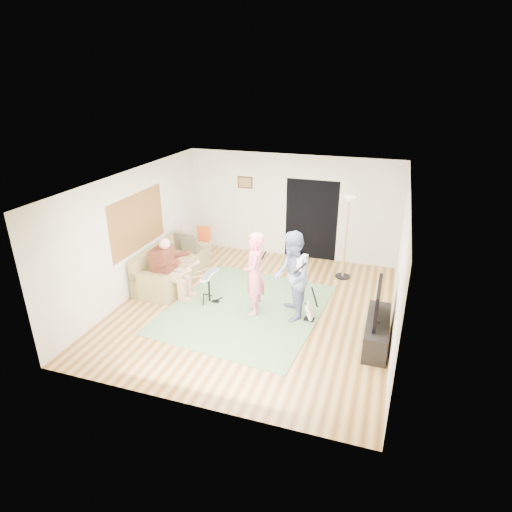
{
  "coord_description": "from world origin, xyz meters",
  "views": [
    {
      "loc": [
        2.48,
        -7.4,
        4.52
      ],
      "look_at": [
        -0.06,
        0.3,
        1.05
      ],
      "focal_mm": 30.0,
      "sensor_mm": 36.0,
      "label": 1
    }
  ],
  "objects_px": {
    "tv_cabinet": "(377,332)",
    "television": "(378,302)",
    "drum_kit": "(209,289)",
    "guitarist": "(292,276)",
    "sofa": "(170,269)",
    "guitar_spare": "(310,311)",
    "torchiere_lamp": "(347,223)",
    "singer": "(254,274)",
    "dining_chair": "(202,249)"
  },
  "relations": [
    {
      "from": "singer",
      "to": "television",
      "type": "distance_m",
      "value": 2.44
    },
    {
      "from": "sofa",
      "to": "singer",
      "type": "distance_m",
      "value": 2.52
    },
    {
      "from": "singer",
      "to": "torchiere_lamp",
      "type": "distance_m",
      "value": 2.73
    },
    {
      "from": "sofa",
      "to": "guitar_spare",
      "type": "relative_size",
      "value": 2.95
    },
    {
      "from": "guitar_spare",
      "to": "tv_cabinet",
      "type": "xyz_separation_m",
      "value": [
        1.3,
        -0.41,
        0.04
      ]
    },
    {
      "from": "guitarist",
      "to": "guitar_spare",
      "type": "relative_size",
      "value": 2.44
    },
    {
      "from": "sofa",
      "to": "guitar_spare",
      "type": "bearing_deg",
      "value": -11.7
    },
    {
      "from": "singer",
      "to": "dining_chair",
      "type": "distance_m",
      "value": 3.05
    },
    {
      "from": "singer",
      "to": "tv_cabinet",
      "type": "height_order",
      "value": "singer"
    },
    {
      "from": "dining_chair",
      "to": "television",
      "type": "bearing_deg",
      "value": -28.72
    },
    {
      "from": "guitarist",
      "to": "tv_cabinet",
      "type": "xyz_separation_m",
      "value": [
        1.7,
        -0.43,
        -0.65
      ]
    },
    {
      "from": "guitar_spare",
      "to": "television",
      "type": "bearing_deg",
      "value": -18.23
    },
    {
      "from": "guitarist",
      "to": "television",
      "type": "distance_m",
      "value": 1.71
    },
    {
      "from": "torchiere_lamp",
      "to": "dining_chair",
      "type": "height_order",
      "value": "torchiere_lamp"
    },
    {
      "from": "tv_cabinet",
      "to": "guitar_spare",
      "type": "bearing_deg",
      "value": 162.42
    },
    {
      "from": "guitarist",
      "to": "tv_cabinet",
      "type": "relative_size",
      "value": 1.29
    },
    {
      "from": "tv_cabinet",
      "to": "television",
      "type": "distance_m",
      "value": 0.6
    },
    {
      "from": "sofa",
      "to": "singer",
      "type": "height_order",
      "value": "singer"
    },
    {
      "from": "drum_kit",
      "to": "torchiere_lamp",
      "type": "relative_size",
      "value": 0.34
    },
    {
      "from": "guitar_spare",
      "to": "torchiere_lamp",
      "type": "distance_m",
      "value": 2.5
    },
    {
      "from": "sofa",
      "to": "drum_kit",
      "type": "height_order",
      "value": "sofa"
    },
    {
      "from": "dining_chair",
      "to": "television",
      "type": "xyz_separation_m",
      "value": [
        4.54,
        -2.5,
        0.53
      ]
    },
    {
      "from": "dining_chair",
      "to": "sofa",
      "type": "bearing_deg",
      "value": -98.77
    },
    {
      "from": "torchiere_lamp",
      "to": "dining_chair",
      "type": "bearing_deg",
      "value": -178.39
    },
    {
      "from": "sofa",
      "to": "guitar_spare",
      "type": "height_order",
      "value": "sofa"
    },
    {
      "from": "drum_kit",
      "to": "dining_chair",
      "type": "xyz_separation_m",
      "value": [
        -1.09,
        2.01,
        0.02
      ]
    },
    {
      "from": "drum_kit",
      "to": "dining_chair",
      "type": "bearing_deg",
      "value": 118.38
    },
    {
      "from": "singer",
      "to": "tv_cabinet",
      "type": "bearing_deg",
      "value": 64.2
    },
    {
      "from": "drum_kit",
      "to": "torchiere_lamp",
      "type": "bearing_deg",
      "value": 39.54
    },
    {
      "from": "drum_kit",
      "to": "tv_cabinet",
      "type": "relative_size",
      "value": 0.49
    },
    {
      "from": "drum_kit",
      "to": "guitarist",
      "type": "distance_m",
      "value": 1.9
    },
    {
      "from": "torchiere_lamp",
      "to": "television",
      "type": "bearing_deg",
      "value": -71.04
    },
    {
      "from": "drum_kit",
      "to": "torchiere_lamp",
      "type": "distance_m",
      "value": 3.48
    },
    {
      "from": "guitarist",
      "to": "guitar_spare",
      "type": "xyz_separation_m",
      "value": [
        0.4,
        -0.01,
        -0.69
      ]
    },
    {
      "from": "dining_chair",
      "to": "guitar_spare",
      "type": "bearing_deg",
      "value": -32.29
    },
    {
      "from": "tv_cabinet",
      "to": "drum_kit",
      "type": "bearing_deg",
      "value": 172.08
    },
    {
      "from": "drum_kit",
      "to": "television",
      "type": "bearing_deg",
      "value": -8.03
    },
    {
      "from": "drum_kit",
      "to": "guitar_spare",
      "type": "distance_m",
      "value": 2.2
    },
    {
      "from": "guitar_spare",
      "to": "sofa",
      "type": "bearing_deg",
      "value": 168.3
    },
    {
      "from": "guitarist",
      "to": "tv_cabinet",
      "type": "height_order",
      "value": "guitarist"
    },
    {
      "from": "drum_kit",
      "to": "television",
      "type": "height_order",
      "value": "television"
    },
    {
      "from": "sofa",
      "to": "torchiere_lamp",
      "type": "height_order",
      "value": "torchiere_lamp"
    },
    {
      "from": "torchiere_lamp",
      "to": "television",
      "type": "distance_m",
      "value": 2.79
    },
    {
      "from": "sofa",
      "to": "guitarist",
      "type": "bearing_deg",
      "value": -12.91
    },
    {
      "from": "singer",
      "to": "guitarist",
      "type": "bearing_deg",
      "value": 76.38
    },
    {
      "from": "guitarist",
      "to": "television",
      "type": "bearing_deg",
      "value": 56.16
    },
    {
      "from": "drum_kit",
      "to": "torchiere_lamp",
      "type": "height_order",
      "value": "torchiere_lamp"
    },
    {
      "from": "drum_kit",
      "to": "guitar_spare",
      "type": "relative_size",
      "value": 0.92
    },
    {
      "from": "torchiere_lamp",
      "to": "tv_cabinet",
      "type": "distance_m",
      "value": 2.98
    },
    {
      "from": "guitar_spare",
      "to": "television",
      "type": "xyz_separation_m",
      "value": [
        1.25,
        -0.41,
        0.64
      ]
    }
  ]
}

